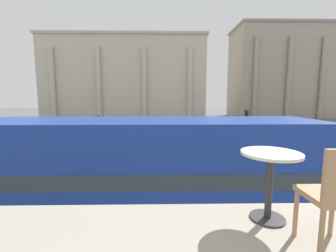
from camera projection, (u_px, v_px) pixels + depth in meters
name	position (u px, v px, depth m)	size (l,w,h in m)	color
double_decker_bus	(150.00, 173.00, 7.13)	(10.37, 2.76, 3.91)	black
cafe_dining_table	(270.00, 170.00, 2.33)	(0.60, 0.60, 0.73)	#2D2D30
cafe_chair_0	(336.00, 194.00, 1.81)	(0.40, 0.40, 0.91)	#A87F56
plaza_building_left	(127.00, 79.00, 49.60)	(33.75, 13.13, 17.15)	beige
plaza_building_right	(290.00, 73.00, 52.69)	(27.17, 12.16, 20.54)	#A39984
traffic_light_near	(101.00, 136.00, 13.37)	(0.42, 0.24, 3.54)	black
traffic_light_mid	(246.00, 122.00, 21.42)	(0.42, 0.24, 3.46)	black
car_navy	(109.00, 129.00, 27.83)	(4.20, 1.93, 1.35)	black
pedestrian_grey	(203.00, 131.00, 23.95)	(0.32, 0.32, 1.74)	#282B33
pedestrian_blue	(188.00, 125.00, 30.46)	(0.32, 0.32, 1.62)	#282B33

